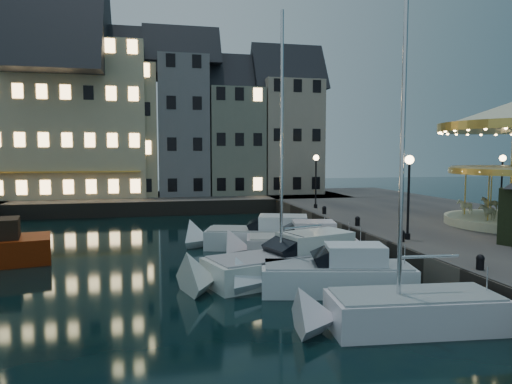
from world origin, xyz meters
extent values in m
plane|color=black|center=(0.00, 0.00, 0.00)|extent=(160.00, 160.00, 0.00)
cube|color=#474442|center=(14.00, 6.00, 0.65)|extent=(16.00, 56.00, 1.30)
cube|color=#474442|center=(-8.00, 28.00, 0.65)|extent=(44.00, 12.00, 1.30)
cube|color=#47423A|center=(6.00, 6.00, 0.65)|extent=(0.15, 44.00, 1.30)
cube|color=#47423A|center=(-6.00, 22.00, 0.65)|extent=(48.00, 0.15, 1.30)
cylinder|color=black|center=(7.20, 1.00, 1.45)|extent=(0.28, 0.28, 0.30)
cylinder|color=black|center=(7.20, 1.00, 3.20)|extent=(0.12, 0.12, 3.80)
sphere|color=#FFD18C|center=(7.20, 1.00, 5.25)|extent=(0.44, 0.44, 0.44)
cylinder|color=black|center=(7.20, 14.50, 1.45)|extent=(0.28, 0.28, 0.30)
cylinder|color=black|center=(7.20, 14.50, 3.20)|extent=(0.12, 0.12, 3.80)
sphere|color=#FFD18C|center=(7.20, 14.50, 5.25)|extent=(0.44, 0.44, 0.44)
cylinder|color=black|center=(18.50, 8.00, 1.45)|extent=(0.28, 0.28, 0.30)
cylinder|color=black|center=(18.50, 8.00, 3.20)|extent=(0.12, 0.12, 3.80)
sphere|color=#FFD18C|center=(18.50, 8.00, 5.25)|extent=(0.44, 0.44, 0.44)
cylinder|color=black|center=(6.60, -5.00, 1.50)|extent=(0.28, 0.28, 0.40)
sphere|color=black|center=(6.60, -5.00, 1.72)|extent=(0.30, 0.30, 0.30)
cylinder|color=black|center=(6.60, 0.50, 1.50)|extent=(0.28, 0.28, 0.40)
sphere|color=black|center=(6.60, 0.50, 1.72)|extent=(0.30, 0.30, 0.30)
cylinder|color=black|center=(6.60, 5.50, 1.50)|extent=(0.28, 0.28, 0.40)
sphere|color=black|center=(6.60, 5.50, 1.72)|extent=(0.30, 0.30, 0.30)
cylinder|color=black|center=(6.60, 11.00, 1.50)|extent=(0.28, 0.28, 0.40)
sphere|color=black|center=(6.60, 11.00, 1.72)|extent=(0.30, 0.30, 0.30)
cube|color=gray|center=(-19.50, 30.00, 6.80)|extent=(5.00, 8.00, 11.00)
cube|color=slate|center=(-14.05, 30.00, 7.30)|extent=(5.60, 8.00, 12.00)
cube|color=tan|center=(-8.00, 30.00, 7.80)|extent=(6.20, 8.00, 13.00)
cube|color=slate|center=(-2.25, 30.00, 8.30)|extent=(5.00, 8.00, 14.00)
cube|color=slate|center=(3.20, 30.00, 6.80)|extent=(5.60, 8.00, 11.00)
cube|color=gray|center=(9.25, 30.00, 7.30)|extent=(6.20, 8.00, 12.00)
cube|color=beige|center=(-14.00, 30.00, 8.80)|extent=(16.00, 9.00, 15.00)
cube|color=silver|center=(2.95, -6.67, 0.45)|extent=(5.55, 2.57, 1.30)
cube|color=gray|center=(2.95, -6.67, 1.12)|extent=(5.27, 2.38, 0.10)
cylinder|color=silver|center=(2.42, -6.62, 5.81)|extent=(0.14, 0.14, 9.41)
cube|color=silver|center=(2.01, -2.56, 0.45)|extent=(6.28, 3.25, 1.30)
cube|color=gray|center=(2.01, -2.56, 1.12)|extent=(5.95, 3.03, 0.10)
cube|color=silver|center=(2.72, -2.71, 1.55)|extent=(2.55, 1.96, 0.80)
cube|color=black|center=(1.55, -2.45, 1.45)|extent=(1.32, 1.59, 0.88)
cube|color=silver|center=(1.17, 0.07, 0.45)|extent=(8.80, 4.91, 1.30)
cube|color=gray|center=(1.17, 0.07, 1.12)|extent=(8.34, 4.60, 0.10)
cube|color=silver|center=(2.14, 0.38, 1.55)|extent=(3.62, 2.75, 0.80)
cube|color=black|center=(0.53, -0.13, 1.45)|extent=(1.84, 2.08, 1.03)
cylinder|color=silver|center=(0.37, -0.18, 6.78)|extent=(0.14, 0.14, 11.37)
cube|color=silver|center=(2.54, 3.76, 0.45)|extent=(6.08, 3.33, 1.30)
cube|color=gray|center=(2.54, 3.76, 1.12)|extent=(5.77, 3.10, 0.10)
cube|color=silver|center=(3.22, 3.62, 1.55)|extent=(2.48, 2.06, 0.80)
cube|color=black|center=(2.09, 3.86, 1.45)|extent=(1.31, 1.72, 0.86)
cube|color=silver|center=(1.39, 6.43, 0.45)|extent=(7.67, 4.45, 1.30)
cube|color=gray|center=(1.39, 6.43, 1.12)|extent=(7.27, 4.16, 0.10)
cube|color=silver|center=(2.23, 6.17, 1.55)|extent=(3.18, 2.55, 0.80)
cube|color=black|center=(0.84, 6.60, 1.45)|extent=(1.67, 1.98, 0.96)
camera|label=1|loc=(-4.90, -19.31, 5.52)|focal=32.00mm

